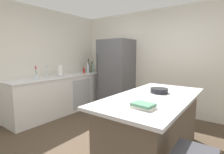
# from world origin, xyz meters

# --- Properties ---
(ground_plane) EXTENTS (7.20, 7.20, 0.00)m
(ground_plane) POSITION_xyz_m (0.00, 0.00, 0.00)
(ground_plane) COLOR #4C3D2D
(wall_rear) EXTENTS (6.00, 0.10, 2.60)m
(wall_rear) POSITION_xyz_m (0.00, 2.25, 1.30)
(wall_rear) COLOR silver
(wall_rear) RESTS_ON ground_plane
(wall_left) EXTENTS (0.10, 6.00, 2.60)m
(wall_left) POSITION_xyz_m (-2.45, 0.00, 1.30)
(wall_left) COLOR silver
(wall_left) RESTS_ON ground_plane
(counter_run_left) EXTENTS (0.68, 2.75, 0.94)m
(counter_run_left) POSITION_xyz_m (-2.08, 0.74, 0.47)
(counter_run_left) COLOR silver
(counter_run_left) RESTS_ON ground_plane
(kitchen_island) EXTENTS (0.97, 1.99, 0.90)m
(kitchen_island) POSITION_xyz_m (0.57, 0.27, 0.46)
(kitchen_island) COLOR brown
(kitchen_island) RESTS_ON ground_plane
(refrigerator) EXTENTS (0.85, 0.73, 1.87)m
(refrigerator) POSITION_xyz_m (-1.18, 1.85, 0.94)
(refrigerator) COLOR #56565B
(refrigerator) RESTS_ON ground_plane
(sink_faucet) EXTENTS (0.15, 0.05, 0.30)m
(sink_faucet) POSITION_xyz_m (-2.12, 0.35, 1.10)
(sink_faucet) COLOR silver
(sink_faucet) RESTS_ON counter_run_left
(flower_vase) EXTENTS (0.08, 0.08, 0.30)m
(flower_vase) POSITION_xyz_m (-2.03, 0.01, 1.03)
(flower_vase) COLOR silver
(flower_vase) RESTS_ON counter_run_left
(paper_towel_roll) EXTENTS (0.14, 0.14, 0.31)m
(paper_towel_roll) POSITION_xyz_m (-2.05, 0.66, 1.07)
(paper_towel_roll) COLOR gray
(paper_towel_roll) RESTS_ON counter_run_left
(vinegar_bottle) EXTENTS (0.05, 0.05, 0.32)m
(vinegar_bottle) POSITION_xyz_m (-2.02, 2.00, 1.06)
(vinegar_bottle) COLOR #994C23
(vinegar_bottle) RESTS_ON counter_run_left
(syrup_bottle) EXTENTS (0.07, 0.07, 0.30)m
(syrup_bottle) POSITION_xyz_m (-2.15, 1.91, 1.05)
(syrup_bottle) COLOR #5B3319
(syrup_bottle) RESTS_ON counter_run_left
(gin_bottle) EXTENTS (0.07, 0.07, 0.32)m
(gin_bottle) POSITION_xyz_m (-2.01, 1.81, 1.07)
(gin_bottle) COLOR #8CB79E
(gin_bottle) RESTS_ON counter_run_left
(wine_bottle) EXTENTS (0.06, 0.06, 0.41)m
(wine_bottle) POSITION_xyz_m (-2.10, 1.71, 1.10)
(wine_bottle) COLOR #19381E
(wine_bottle) RESTS_ON counter_run_left
(soda_bottle) EXTENTS (0.08, 0.08, 0.33)m
(soda_bottle) POSITION_xyz_m (-2.03, 1.62, 1.08)
(soda_bottle) COLOR silver
(soda_bottle) RESTS_ON counter_run_left
(hot_sauce_bottle) EXTENTS (0.05, 0.05, 0.20)m
(hot_sauce_bottle) POSITION_xyz_m (-2.10, 1.52, 1.02)
(hot_sauce_bottle) COLOR red
(hot_sauce_bottle) RESTS_ON counter_run_left
(cookbook_stack) EXTENTS (0.25, 0.20, 0.06)m
(cookbook_stack) POSITION_xyz_m (0.70, -0.33, 0.93)
(cookbook_stack) COLOR silver
(cookbook_stack) RESTS_ON kitchen_island
(mixing_bowl) EXTENTS (0.26, 0.26, 0.07)m
(mixing_bowl) POSITION_xyz_m (0.56, 0.49, 0.94)
(mixing_bowl) COLOR black
(mixing_bowl) RESTS_ON kitchen_island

